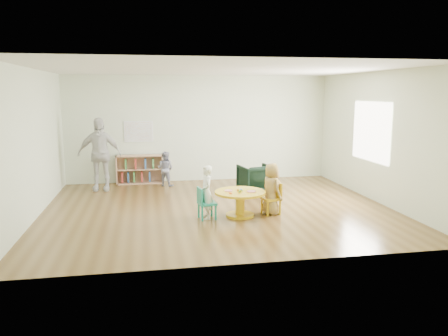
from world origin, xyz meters
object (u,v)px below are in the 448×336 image
activity_table (240,199)px  kid_chair_right (273,197)px  bookshelf (139,169)px  toddler (165,169)px  adult_caretaker (99,154)px  armchair (256,179)px  child_left (207,192)px  kid_chair_left (205,202)px  child_right (271,189)px

activity_table → kid_chair_right: (0.67, 0.04, -0.01)m
bookshelf → toddler: 0.82m
bookshelf → adult_caretaker: (-0.92, -0.65, 0.52)m
activity_table → adult_caretaker: adult_caretaker is taller
armchair → adult_caretaker: (-3.64, 1.00, 0.54)m
activity_table → toddler: 3.30m
child_left → adult_caretaker: size_ratio=0.57×
armchair → toddler: 2.38m
kid_chair_left → armchair: bearing=134.5°
activity_table → armchair: armchair is taller
adult_caretaker → kid_chair_left: bearing=-49.9°
child_left → adult_caretaker: (-2.21, 2.91, 0.38)m
child_left → armchair: bearing=138.7°
armchair → child_right: size_ratio=0.73×
armchair → bookshelf: bearing=-40.5°
activity_table → child_left: child_left is taller
child_left → toddler: child_left is taller
activity_table → armchair: 2.02m
activity_table → adult_caretaker: bearing=135.0°
bookshelf → kid_chair_right: bearing=-53.1°
child_right → kid_chair_right: bearing=-80.2°
child_left → child_right: (1.28, 0.07, 0.00)m
child_left → adult_caretaker: adult_caretaker is taller
activity_table → child_right: (0.62, 0.02, 0.17)m
activity_table → kid_chair_left: 0.70m
toddler → activity_table: bearing=141.7°
kid_chair_left → child_left: child_left is taller
toddler → armchair: bearing=179.1°
child_right → toddler: (-1.90, 3.02, -0.06)m
activity_table → adult_caretaker: size_ratio=0.55×
kid_chair_right → toddler: bearing=22.3°
activity_table → bookshelf: size_ratio=0.82×
activity_table → child_left: 0.68m
kid_chair_right → toddler: size_ratio=0.70×
child_right → adult_caretaker: (-3.49, 2.84, 0.38)m
kid_chair_right → toddler: (-1.95, 3.00, 0.11)m
bookshelf → armchair: 3.18m
child_right → toddler: bearing=12.6°
kid_chair_right → child_right: 0.18m
child_right → adult_caretaker: adult_caretaker is taller
toddler → adult_caretaker: size_ratio=0.50×
kid_chair_left → armchair: (1.48, 1.93, 0.02)m
armchair → child_left: 2.39m
kid_chair_left → child_left: 0.19m
bookshelf → child_left: size_ratio=1.19×
kid_chair_right → bookshelf: 4.34m
bookshelf → child_right: (2.56, -3.49, 0.14)m
activity_table → kid_chair_right: 0.67m
kid_chair_left → armchair: size_ratio=0.81×
armchair → child_right: child_right is taller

